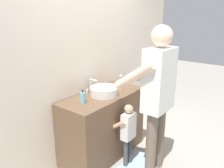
{
  "coord_description": "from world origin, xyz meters",
  "views": [
    {
      "loc": [
        -2.16,
        -1.52,
        1.92
      ],
      "look_at": [
        0.0,
        0.15,
        1.06
      ],
      "focal_mm": 36.88,
      "sensor_mm": 36.0,
      "label": 1
    }
  ],
  "objects_px": {
    "soap_bottle": "(83,98)",
    "adult_parent": "(157,89)",
    "toothbrush_cup": "(120,85)",
    "child_toddler": "(128,130)"
  },
  "relations": [
    {
      "from": "toothbrush_cup",
      "to": "soap_bottle",
      "type": "distance_m",
      "value": 0.69
    },
    {
      "from": "toothbrush_cup",
      "to": "adult_parent",
      "type": "height_order",
      "value": "adult_parent"
    },
    {
      "from": "toothbrush_cup",
      "to": "adult_parent",
      "type": "relative_size",
      "value": 0.12
    },
    {
      "from": "adult_parent",
      "to": "soap_bottle",
      "type": "bearing_deg",
      "value": 124.42
    },
    {
      "from": "toothbrush_cup",
      "to": "child_toddler",
      "type": "relative_size",
      "value": 0.24
    },
    {
      "from": "child_toddler",
      "to": "adult_parent",
      "type": "bearing_deg",
      "value": -66.92
    },
    {
      "from": "child_toddler",
      "to": "adult_parent",
      "type": "distance_m",
      "value": 0.66
    },
    {
      "from": "soap_bottle",
      "to": "child_toddler",
      "type": "relative_size",
      "value": 0.19
    },
    {
      "from": "soap_bottle",
      "to": "adult_parent",
      "type": "bearing_deg",
      "value": -55.58
    },
    {
      "from": "toothbrush_cup",
      "to": "child_toddler",
      "type": "bearing_deg",
      "value": -131.84
    }
  ]
}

